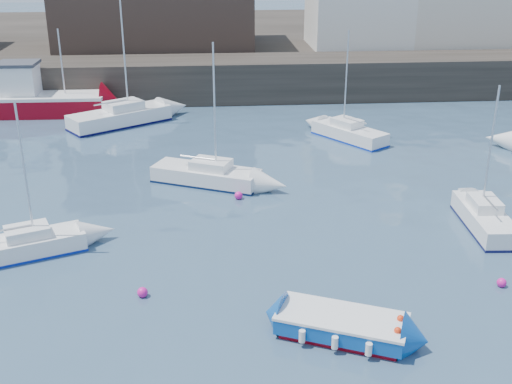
{
  "coord_description": "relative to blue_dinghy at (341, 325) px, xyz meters",
  "views": [
    {
      "loc": [
        -2.05,
        -13.41,
        11.87
      ],
      "look_at": [
        0.0,
        12.0,
        1.5
      ],
      "focal_mm": 45.0,
      "sensor_mm": 36.0,
      "label": 1
    }
  ],
  "objects": [
    {
      "name": "sailboat_f",
      "position": [
        4.67,
        20.36,
        0.03
      ],
      "size": [
        4.22,
        5.06,
        6.57
      ],
      "color": "white",
      "rests_on": "ground"
    },
    {
      "name": "sailboat_h",
      "position": [
        -9.68,
        24.79,
        0.14
      ],
      "size": [
        6.79,
        5.6,
        8.69
      ],
      "color": "white",
      "rests_on": "ground"
    },
    {
      "name": "buoy_far",
      "position": [
        -2.61,
        11.5,
        -0.43
      ],
      "size": [
        0.39,
        0.39,
        0.39
      ],
      "primitive_type": "sphere",
      "color": "#E91896",
      "rests_on": "ground"
    },
    {
      "name": "quay_wall",
      "position": [
        -2.0,
        31.62,
        1.07
      ],
      "size": [
        90.0,
        5.0,
        3.0
      ],
      "primitive_type": "cube",
      "color": "#28231E",
      "rests_on": "ground"
    },
    {
      "name": "land_strip",
      "position": [
        -2.0,
        49.62,
        0.97
      ],
      "size": [
        90.0,
        32.0,
        2.8
      ],
      "primitive_type": "cube",
      "color": "#28231E",
      "rests_on": "ground"
    },
    {
      "name": "fishing_boat",
      "position": [
        -15.75,
        28.13,
        0.7
      ],
      "size": [
        8.88,
        3.47,
        5.84
      ],
      "color": "maroon",
      "rests_on": "ground"
    },
    {
      "name": "sailboat_c",
      "position": [
        7.76,
        7.41,
        0.04
      ],
      "size": [
        1.77,
        4.74,
        6.14
      ],
      "color": "white",
      "rests_on": "ground"
    },
    {
      "name": "sailboat_a",
      "position": [
        -11.36,
        6.41,
        0.0
      ],
      "size": [
        4.97,
        3.17,
        6.17
      ],
      "color": "white",
      "rests_on": "ground"
    },
    {
      "name": "buoy_near",
      "position": [
        -6.45,
        2.91,
        -0.43
      ],
      "size": [
        0.37,
        0.37,
        0.37
      ],
      "primitive_type": "sphere",
      "color": "#E91896",
      "rests_on": "ground"
    },
    {
      "name": "blue_dinghy",
      "position": [
        0.0,
        0.0,
        0.0
      ],
      "size": [
        4.41,
        3.21,
        0.77
      ],
      "color": "maroon",
      "rests_on": "ground"
    },
    {
      "name": "sailboat_b",
      "position": [
        -4.09,
        13.67,
        0.03
      ],
      "size": [
        5.76,
        3.93,
        7.12
      ],
      "color": "white",
      "rests_on": "ground"
    },
    {
      "name": "buoy_mid",
      "position": [
        6.39,
        2.57,
        -0.43
      ],
      "size": [
        0.35,
        0.35,
        0.35
      ],
      "primitive_type": "sphere",
      "color": "#E91896",
      "rests_on": "ground"
    }
  ]
}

